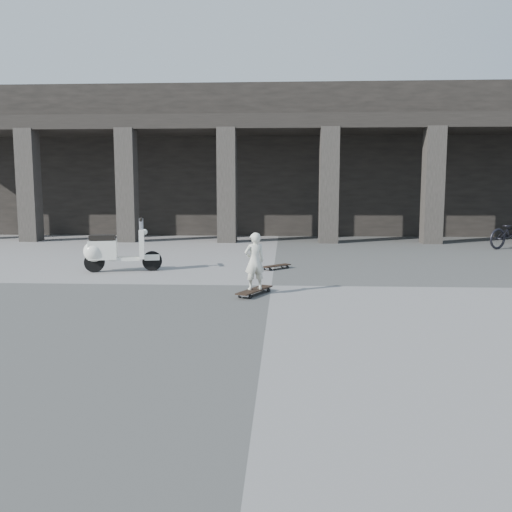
{
  "coord_description": "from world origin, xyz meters",
  "views": [
    {
      "loc": [
        0.26,
        -10.62,
        1.95
      ],
      "look_at": [
        -0.29,
        -0.45,
        0.65
      ],
      "focal_mm": 38.0,
      "sensor_mm": 36.0,
      "label": 1
    }
  ],
  "objects_px": {
    "scooter": "(109,251)",
    "bicycle": "(512,232)",
    "child": "(255,261)",
    "skateboard_spare": "(276,266)",
    "longboard": "(255,291)"
  },
  "relations": [
    {
      "from": "child",
      "to": "bicycle",
      "type": "height_order",
      "value": "child"
    },
    {
      "from": "skateboard_spare",
      "to": "longboard",
      "type": "bearing_deg",
      "value": -141.52
    },
    {
      "from": "child",
      "to": "longboard",
      "type": "bearing_deg",
      "value": 39.69
    },
    {
      "from": "bicycle",
      "to": "skateboard_spare",
      "type": "bearing_deg",
      "value": 93.35
    },
    {
      "from": "scooter",
      "to": "longboard",
      "type": "bearing_deg",
      "value": -49.15
    },
    {
      "from": "skateboard_spare",
      "to": "child",
      "type": "bearing_deg",
      "value": -141.52
    },
    {
      "from": "scooter",
      "to": "bicycle",
      "type": "bearing_deg",
      "value": 12.51
    },
    {
      "from": "longboard",
      "to": "child",
      "type": "bearing_deg",
      "value": -1.23
    },
    {
      "from": "bicycle",
      "to": "scooter",
      "type": "bearing_deg",
      "value": 85.97
    },
    {
      "from": "scooter",
      "to": "bicycle",
      "type": "distance_m",
      "value": 12.54
    },
    {
      "from": "longboard",
      "to": "bicycle",
      "type": "bearing_deg",
      "value": -18.97
    },
    {
      "from": "longboard",
      "to": "bicycle",
      "type": "height_order",
      "value": "bicycle"
    },
    {
      "from": "skateboard_spare",
      "to": "child",
      "type": "distance_m",
      "value": 3.18
    },
    {
      "from": "skateboard_spare",
      "to": "bicycle",
      "type": "bearing_deg",
      "value": -11.99
    },
    {
      "from": "scooter",
      "to": "skateboard_spare",
      "type": "bearing_deg",
      "value": -4.6
    }
  ]
}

